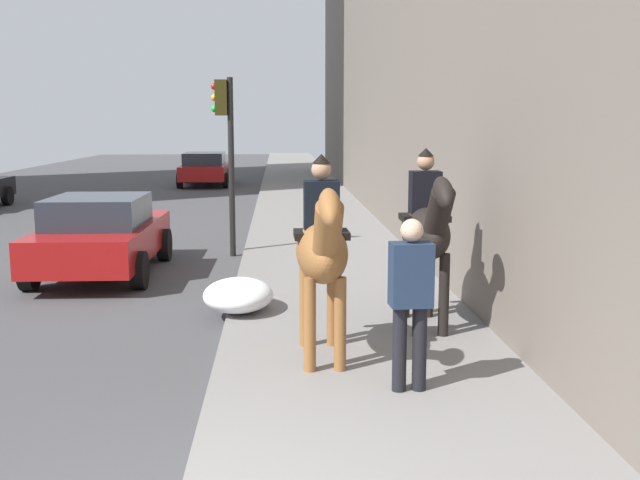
# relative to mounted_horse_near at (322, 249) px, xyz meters

# --- Properties ---
(mounted_horse_near) EXTENTS (2.15, 0.61, 2.27)m
(mounted_horse_near) POSITION_rel_mounted_horse_near_xyz_m (0.00, 0.00, 0.00)
(mounted_horse_near) COLOR brown
(mounted_horse_near) RESTS_ON sidewalk_slab
(mounted_horse_far) EXTENTS (2.15, 0.60, 2.29)m
(mounted_horse_far) POSITION_rel_mounted_horse_near_xyz_m (1.22, -1.38, 0.02)
(mounted_horse_far) COLOR black
(mounted_horse_far) RESTS_ON sidewalk_slab
(pedestrian_greeting) EXTENTS (0.28, 0.41, 1.70)m
(pedestrian_greeting) POSITION_rel_mounted_horse_near_xyz_m (-0.99, -0.79, -0.28)
(pedestrian_greeting) COLOR black
(pedestrian_greeting) RESTS_ON sidewalk_slab
(car_mid_lane) EXTENTS (4.17, 2.03, 1.44)m
(car_mid_lane) POSITION_rel_mounted_horse_near_xyz_m (5.39, 3.65, -0.63)
(car_mid_lane) COLOR maroon
(car_mid_lane) RESTS_ON ground
(car_far_lane) EXTENTS (4.59, 2.14, 1.44)m
(car_far_lane) POSITION_rel_mounted_horse_near_xyz_m (24.48, 3.66, -0.61)
(car_far_lane) COLOR maroon
(car_far_lane) RESTS_ON ground
(traffic_light_near_curb) EXTENTS (0.20, 0.44, 3.61)m
(traffic_light_near_curb) POSITION_rel_mounted_horse_near_xyz_m (7.13, 1.51, 1.06)
(traffic_light_near_curb) COLOR black
(traffic_light_near_curb) RESTS_ON ground
(snow_pile_far) EXTENTS (1.27, 0.98, 0.44)m
(snow_pile_far) POSITION_rel_mounted_horse_near_xyz_m (2.24, 1.04, -1.03)
(snow_pile_far) COLOR white
(snow_pile_far) RESTS_ON sidewalk_slab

